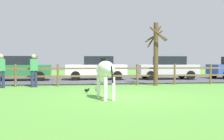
# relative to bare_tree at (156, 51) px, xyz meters

# --- Properties ---
(ground_plane) EXTENTS (60.00, 60.00, 0.00)m
(ground_plane) POSITION_rel_bare_tree_xyz_m (-2.53, -4.67, -1.80)
(ground_plane) COLOR #549338
(parking_asphalt) EXTENTS (28.00, 7.40, 0.05)m
(parking_asphalt) POSITION_rel_bare_tree_xyz_m (-2.53, 4.63, -1.78)
(parking_asphalt) COLOR #47474C
(parking_asphalt) RESTS_ON ground_plane
(paddock_fence) EXTENTS (21.11, 0.11, 1.14)m
(paddock_fence) POSITION_rel_bare_tree_xyz_m (-3.02, 0.33, -1.15)
(paddock_fence) COLOR brown
(paddock_fence) RESTS_ON ground_plane
(bare_tree) EXTENTS (1.00, 1.08, 3.32)m
(bare_tree) POSITION_rel_bare_tree_xyz_m (0.00, 0.00, 0.00)
(bare_tree) COLOR #513A23
(bare_tree) RESTS_ON ground_plane
(zebra) EXTENTS (0.70, 1.92, 1.41)m
(zebra) POSITION_rel_bare_tree_xyz_m (-3.40, -5.10, -0.88)
(zebra) COLOR white
(zebra) RESTS_ON ground_plane
(crow_on_grass) EXTENTS (0.22, 0.10, 0.20)m
(crow_on_grass) POSITION_rel_bare_tree_xyz_m (-3.88, -3.19, -1.68)
(crow_on_grass) COLOR black
(crow_on_grass) RESTS_ON ground_plane
(parked_car_silver) EXTENTS (4.06, 2.00, 1.56)m
(parked_car_silver) POSITION_rel_bare_tree_xyz_m (2.18, 4.28, -0.96)
(parked_car_silver) COLOR #B7BABF
(parked_car_silver) RESTS_ON parking_asphalt
(parked_car_green) EXTENTS (4.01, 1.89, 1.56)m
(parked_car_green) POSITION_rel_bare_tree_xyz_m (-7.65, 4.59, -0.96)
(parked_car_green) COLOR #236B38
(parked_car_green) RESTS_ON parking_asphalt
(parked_car_white) EXTENTS (4.07, 2.02, 1.56)m
(parked_car_white) POSITION_rel_bare_tree_xyz_m (-2.69, 4.63, -0.96)
(parked_car_white) COLOR white
(parked_car_white) RESTS_ON parking_asphalt
(visitor_left_of_tree) EXTENTS (0.41, 0.31, 1.64)m
(visitor_left_of_tree) POSITION_rel_bare_tree_xyz_m (-7.79, -0.31, -0.90)
(visitor_left_of_tree) COLOR #232847
(visitor_left_of_tree) RESTS_ON ground_plane
(visitor_right_of_tree) EXTENTS (0.40, 0.29, 1.64)m
(visitor_right_of_tree) POSITION_rel_bare_tree_xyz_m (-6.28, -0.09, -0.90)
(visitor_right_of_tree) COLOR #232847
(visitor_right_of_tree) RESTS_ON ground_plane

